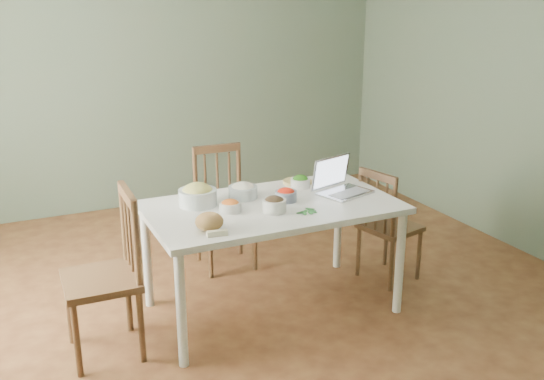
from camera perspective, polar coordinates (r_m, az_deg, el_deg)
name	(u,v)px	position (r m, az deg, el deg)	size (l,w,h in m)	color
floor	(253,303)	(4.49, -1.76, -10.53)	(5.00, 5.00, 0.00)	#4F2A17
wall_back	(154,75)	(6.37, -10.95, 10.50)	(5.00, 0.00, 2.70)	#60705C
wall_right	(532,94)	(5.49, 23.08, 8.26)	(0.00, 5.00, 2.70)	#60705C
dining_table	(272,258)	(4.25, 0.00, -6.33)	(1.67, 0.94, 0.78)	white
chair_far	(225,209)	(4.90, -4.40, -1.81)	(0.43, 0.41, 0.98)	#50321D
chair_left	(100,276)	(3.84, -15.75, -7.76)	(0.46, 0.44, 1.04)	#50321D
chair_right	(390,224)	(4.78, 10.98, -3.15)	(0.39, 0.38, 0.89)	#50321D
bread_boule	(209,222)	(3.66, -5.88, -2.95)	(0.17, 0.17, 0.11)	tan
butter_stick	(217,233)	(3.59, -5.14, -4.04)	(0.12, 0.04, 0.03)	#F4E9C0
bowl_squash	(198,195)	(4.09, -6.97, -0.43)	(0.25, 0.25, 0.15)	tan
bowl_carrot	(230,206)	(3.96, -3.93, -1.48)	(0.14, 0.14, 0.08)	#D65817
bowl_onion	(243,190)	(4.22, -2.73, -0.04)	(0.20, 0.20, 0.11)	white
bowl_mushroom	(274,204)	(3.95, 0.21, -1.34)	(0.16, 0.16, 0.10)	black
bowl_redpep	(286,195)	(4.16, 1.31, -0.44)	(0.15, 0.15, 0.09)	red
bowl_broccoli	(300,182)	(4.45, 2.67, 0.80)	(0.14, 0.14, 0.09)	#25640F
flatbread	(297,182)	(4.56, 2.39, 0.77)	(0.22, 0.22, 0.02)	#D1BA72
basil_bunch	(306,211)	(3.96, 3.16, -1.95)	(0.17, 0.17, 0.02)	#154B1A
laptop	(346,177)	(4.31, 6.91, 1.22)	(0.36, 0.29, 0.25)	silver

